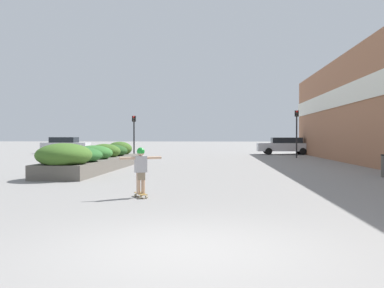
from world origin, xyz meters
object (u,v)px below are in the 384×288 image
skateboarder (141,166)px  traffic_light_right (297,126)px  traffic_light_left (134,129)px  skateboard (141,194)px  car_center_right (285,146)px  car_leftmost (65,145)px

skateboarder → traffic_light_right: traffic_light_right is taller
traffic_light_left → traffic_light_right: (12.41, -0.45, 0.20)m
skateboard → traffic_light_right: bearing=43.8°
car_center_right → traffic_light_left: traffic_light_left is taller
car_center_right → car_leftmost: bearing=87.1°
skateboarder → car_center_right: 29.09m
car_center_right → skateboard: bearing=164.4°
skateboarder → car_leftmost: size_ratio=0.27×
car_leftmost → car_center_right: car_leftmost is taller
skateboard → skateboarder: (-0.00, 0.00, 0.74)m
car_leftmost → traffic_light_left: (8.06, -7.05, 1.38)m
traffic_light_left → traffic_light_right: bearing=-2.1°
traffic_light_left → traffic_light_right: 12.42m
car_leftmost → car_center_right: size_ratio=0.91×
car_leftmost → car_center_right: (20.55, -1.04, -0.03)m
car_leftmost → traffic_light_right: 21.85m
traffic_light_right → car_center_right: bearing=89.2°
car_center_right → traffic_light_right: bearing=179.2°
skateboard → traffic_light_right: traffic_light_right is taller
skateboard → car_center_right: bearing=47.9°
skateboard → car_leftmost: size_ratio=0.16×
skateboard → car_center_right: (7.83, 28.02, 0.73)m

